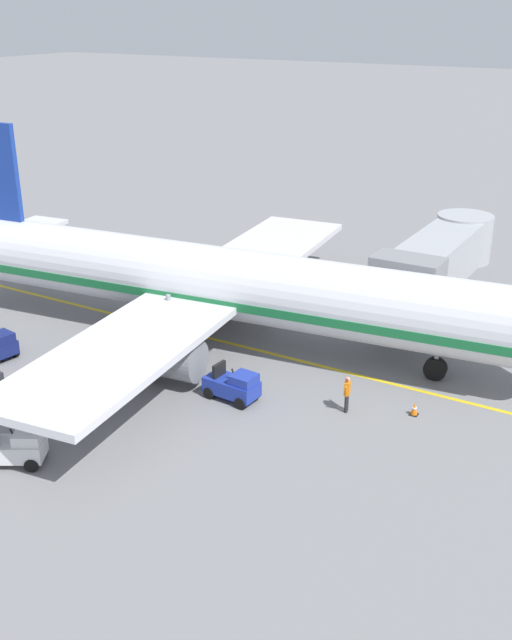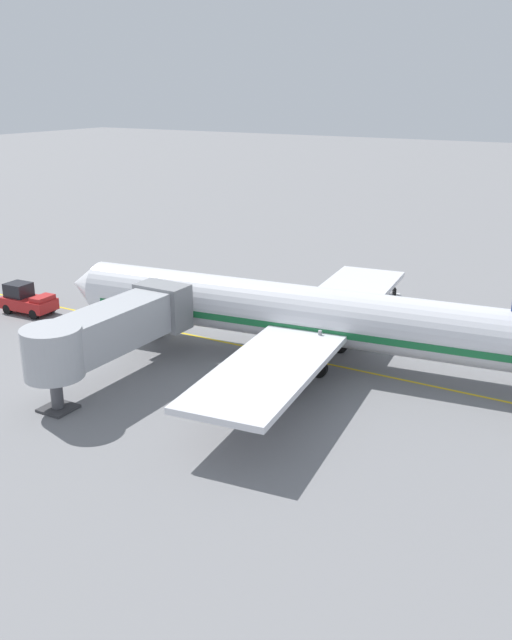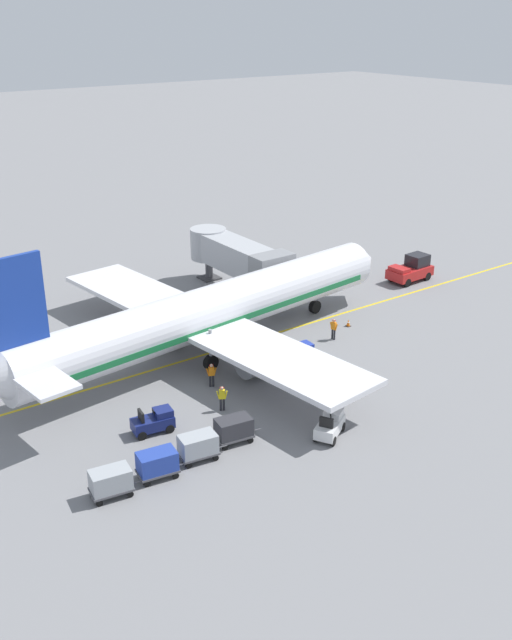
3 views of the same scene
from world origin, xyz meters
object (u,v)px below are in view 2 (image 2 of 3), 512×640
object	(u,v)px
parked_airliner	(306,315)
pushback_tractor	(27,300)
baggage_cart_second_in_train	(472,318)
baggage_tug_lead	(287,318)
safety_cone_nose_left	(185,318)
ground_crew_loader	(370,333)
baggage_cart_third_in_train	(510,324)
ground_crew_wing_walker	(401,324)
baggage_tug_trailing	(385,298)
jet_bridge	(110,329)
ground_crew_marshaller	(222,311)
baggage_tug_spare	(465,339)
baggage_cart_front	(436,314)

from	to	relation	value
parked_airliner	pushback_tractor	xyz separation A→B (m)	(-2.25, 23.92, -2.09)
baggage_cart_second_in_train	parked_airliner	bearing A→B (deg)	145.07
baggage_tug_lead	safety_cone_nose_left	bearing A→B (deg)	110.69
parked_airliner	ground_crew_loader	xyz separation A→B (m)	(4.67, -2.77, -2.23)
parked_airliner	safety_cone_nose_left	world-z (taller)	parked_airliner
pushback_tractor	baggage_cart_second_in_train	bearing A→B (deg)	-66.59
baggage_tug_lead	baggage_cart_second_in_train	world-z (taller)	baggage_tug_lead
ground_crew_loader	baggage_cart_third_in_train	bearing A→B (deg)	-48.44
ground_crew_wing_walker	ground_crew_loader	bearing A→B (deg)	159.10
pushback_tractor	baggage_cart_second_in_train	size ratio (longest dim) A/B	1.51
parked_airliner	baggage_tug_trailing	xyz separation A→B (m)	(14.03, -0.36, -2.47)
jet_bridge	ground_crew_loader	bearing A→B (deg)	-39.93
jet_bridge	baggage_tug_lead	xyz separation A→B (m)	(14.40, -4.59, -2.74)
baggage_tug_lead	baggage_cart_second_in_train	size ratio (longest dim) A/B	0.86
baggage_cart_second_in_train	ground_crew_marshaller	world-z (taller)	ground_crew_marshaller
baggage_tug_spare	baggage_tug_trailing	bearing A→B (deg)	52.05
ground_crew_marshaller	safety_cone_nose_left	size ratio (longest dim) A/B	2.86
jet_bridge	baggage_cart_third_in_train	size ratio (longest dim) A/B	4.24
baggage_cart_front	ground_crew_wing_walker	bearing A→B (deg)	156.85
parked_airliner	baggage_tug_trailing	bearing A→B (deg)	-1.46
baggage_tug_spare	jet_bridge	bearing A→B (deg)	133.59
pushback_tractor	jet_bridge	bearing A→B (deg)	-114.38
parked_airliner	baggage_tug_trailing	world-z (taller)	parked_airliner
baggage_tug_lead	baggage_tug_trailing	world-z (taller)	same
safety_cone_nose_left	ground_crew_marshaller	bearing A→B (deg)	-65.45
baggage_tug_spare	ground_crew_marshaller	bearing A→B (deg)	102.27
baggage_cart_third_in_train	baggage_tug_trailing	bearing A→B (deg)	77.97
baggage_tug_trailing	ground_crew_loader	bearing A→B (deg)	-165.56
ground_crew_loader	safety_cone_nose_left	xyz separation A→B (m)	(-2.23, 14.50, -0.66)
ground_crew_loader	ground_crew_marshaller	distance (m)	11.86
baggage_tug_trailing	baggage_cart_third_in_train	distance (m)	10.70
jet_bridge	baggage_tug_trailing	size ratio (longest dim) A/B	4.56
jet_bridge	baggage_cart_front	size ratio (longest dim) A/B	4.24
safety_cone_nose_left	baggage_tug_lead	bearing A→B (deg)	-69.31
baggage_cart_front	baggage_cart_third_in_train	size ratio (longest dim) A/B	1.00
baggage_cart_front	baggage_cart_third_in_train	bearing A→B (deg)	-84.55
baggage_cart_second_in_train	safety_cone_nose_left	distance (m)	21.88
pushback_tractor	safety_cone_nose_left	distance (m)	13.08
baggage_tug_trailing	ground_crew_wing_walker	xyz separation A→B (m)	(-6.27, -3.59, 0.24)
baggage_tug_lead	ground_crew_loader	bearing A→B (deg)	-95.10
baggage_tug_lead	parked_airliner	bearing A→B (deg)	-141.69
safety_cone_nose_left	jet_bridge	bearing A→B (deg)	-165.60
baggage_cart_front	baggage_cart_second_in_train	bearing A→B (deg)	-82.84
baggage_tug_spare	baggage_cart_second_in_train	distance (m)	4.15
baggage_cart_second_in_train	ground_crew_loader	size ratio (longest dim) A/B	1.76
safety_cone_nose_left	baggage_cart_front	bearing A→B (deg)	-62.74
baggage_tug_trailing	ground_crew_marshaller	bearing A→B (deg)	137.79
baggage_cart_third_in_train	ground_crew_loader	xyz separation A→B (m)	(-7.13, 8.05, 0.00)
baggage_tug_lead	ground_crew_wing_walker	distance (m)	8.50
pushback_tractor	baggage_cart_front	bearing A→B (deg)	-65.26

